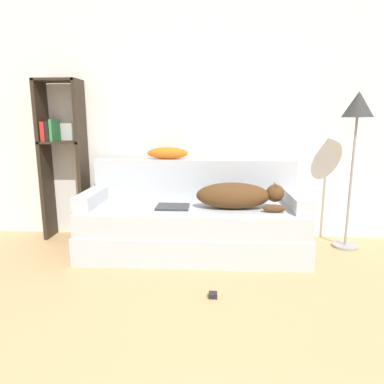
{
  "coord_description": "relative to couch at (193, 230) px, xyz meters",
  "views": [
    {
      "loc": [
        0.13,
        -0.77,
        1.2
      ],
      "look_at": [
        -0.04,
        2.16,
        0.59
      ],
      "focal_mm": 32.0,
      "sensor_mm": 36.0,
      "label": 1
    }
  ],
  "objects": [
    {
      "name": "throw_pillow",
      "position": [
        -0.27,
        0.35,
        0.67
      ],
      "size": [
        0.4,
        0.15,
        0.12
      ],
      "color": "orange",
      "rests_on": "couch_backrest"
    },
    {
      "name": "power_adapter",
      "position": [
        0.19,
        -0.84,
        -0.2
      ],
      "size": [
        0.06,
        0.06,
        0.04
      ],
      "color": "black",
      "rests_on": "ground_plane"
    },
    {
      "name": "couch",
      "position": [
        0.0,
        0.0,
        0.0
      ],
      "size": [
        2.02,
        0.8,
        0.44
      ],
      "color": "#B2B7BC",
      "rests_on": "ground_plane"
    },
    {
      "name": "wall_back",
      "position": [
        0.04,
        0.54,
        1.13
      ],
      "size": [
        7.9,
        0.06,
        2.7
      ],
      "color": "silver",
      "rests_on": "ground_plane"
    },
    {
      "name": "bookshelf",
      "position": [
        -1.35,
        0.36,
        0.68
      ],
      "size": [
        0.43,
        0.26,
        1.6
      ],
      "color": "#2D2319",
      "rests_on": "ground_plane"
    },
    {
      "name": "dog",
      "position": [
        0.4,
        -0.07,
        0.34
      ],
      "size": [
        0.77,
        0.28,
        0.24
      ],
      "color": "#513319",
      "rests_on": "couch"
    },
    {
      "name": "couch_arm_right",
      "position": [
        0.93,
        -0.01,
        0.29
      ],
      "size": [
        0.15,
        0.61,
        0.13
      ],
      "color": "#B2B7BC",
      "rests_on": "couch"
    },
    {
      "name": "laptop",
      "position": [
        -0.17,
        -0.08,
        0.24
      ],
      "size": [
        0.29,
        0.24,
        0.02
      ],
      "rotation": [
        0.0,
        0.0,
        0.0
      ],
      "color": "#2D2D30",
      "rests_on": "couch"
    },
    {
      "name": "floor_lamp",
      "position": [
        1.48,
        0.21,
        1.02
      ],
      "size": [
        0.27,
        0.27,
        1.47
      ],
      "color": "gray",
      "rests_on": "ground_plane"
    },
    {
      "name": "couch_backrest",
      "position": [
        0.0,
        0.33,
        0.42
      ],
      "size": [
        1.98,
        0.15,
        0.39
      ],
      "color": "#B2B7BC",
      "rests_on": "couch"
    },
    {
      "name": "couch_arm_left",
      "position": [
        -0.93,
        -0.01,
        0.29
      ],
      "size": [
        0.15,
        0.61,
        0.13
      ],
      "color": "#B2B7BC",
      "rests_on": "couch"
    }
  ]
}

